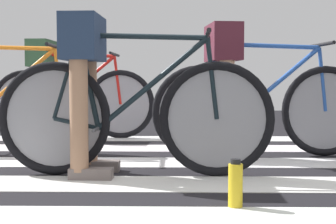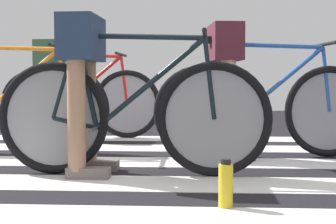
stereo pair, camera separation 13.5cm
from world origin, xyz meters
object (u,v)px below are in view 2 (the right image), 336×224
at_px(bicycle_2_of_4, 265,108).
at_px(cyclist_4_of_4, 50,75).
at_px(bicycle_3_of_4, 6,106).
at_px(cyclist_1_of_4, 83,73).
at_px(bicycle_1_of_4, 132,114).
at_px(water_bottle, 226,185).
at_px(bicycle_4_of_4, 79,101).
at_px(cyclist_2_of_4, 225,72).

distance_m(bicycle_2_of_4, cyclist_4_of_4, 2.47).
relative_size(bicycle_3_of_4, cyclist_4_of_4, 1.69).
relative_size(cyclist_1_of_4, bicycle_3_of_4, 0.58).
relative_size(bicycle_1_of_4, bicycle_2_of_4, 1.00).
bearing_deg(water_bottle, bicycle_1_of_4, 124.84).
relative_size(bicycle_1_of_4, bicycle_4_of_4, 1.00).
distance_m(cyclist_2_of_4, bicycle_4_of_4, 2.00).
relative_size(bicycle_2_of_4, water_bottle, 7.55).
xyz_separation_m(cyclist_1_of_4, cyclist_4_of_4, (-0.84, 2.08, 0.02)).
distance_m(cyclist_2_of_4, bicycle_3_of_4, 1.84).
bearing_deg(bicycle_1_of_4, cyclist_2_of_4, 51.55).
xyz_separation_m(cyclist_1_of_4, bicycle_3_of_4, (-0.87, 0.93, -0.26)).
bearing_deg(bicycle_4_of_4, cyclist_1_of_4, -73.50).
bearing_deg(cyclist_1_of_4, cyclist_4_of_4, 113.57).
xyz_separation_m(cyclist_1_of_4, bicycle_2_of_4, (1.24, 0.77, -0.26)).
height_order(cyclist_1_of_4, bicycle_3_of_4, cyclist_1_of_4).
bearing_deg(cyclist_1_of_4, bicycle_3_of_4, 134.77).
height_order(cyclist_1_of_4, water_bottle, cyclist_1_of_4).
relative_size(bicycle_2_of_4, bicycle_4_of_4, 1.00).
bearing_deg(cyclist_1_of_4, cyclist_2_of_4, 39.74).
relative_size(cyclist_4_of_4, water_bottle, 4.48).
xyz_separation_m(bicycle_1_of_4, cyclist_4_of_4, (-1.15, 2.09, 0.28)).
xyz_separation_m(bicycle_1_of_4, bicycle_2_of_4, (0.93, 0.78, 0.00)).
relative_size(bicycle_3_of_4, water_bottle, 7.58).
distance_m(bicycle_1_of_4, water_bottle, 0.99).
distance_m(cyclist_1_of_4, bicycle_4_of_4, 2.15).
height_order(cyclist_2_of_4, bicycle_4_of_4, cyclist_2_of_4).
relative_size(bicycle_4_of_4, water_bottle, 7.58).
height_order(bicycle_2_of_4, water_bottle, bicycle_2_of_4).
distance_m(bicycle_2_of_4, bicycle_4_of_4, 2.19).
bearing_deg(bicycle_1_of_4, bicycle_3_of_4, 143.17).
bearing_deg(bicycle_3_of_4, cyclist_4_of_4, 87.90).
height_order(bicycle_1_of_4, bicycle_2_of_4, same).
height_order(bicycle_3_of_4, bicycle_4_of_4, same).
height_order(bicycle_4_of_4, cyclist_4_of_4, cyclist_4_of_4).
bearing_deg(bicycle_4_of_4, bicycle_1_of_4, -65.84).
bearing_deg(bicycle_2_of_4, cyclist_1_of_4, -155.58).
bearing_deg(cyclist_1_of_4, bicycle_2_of_4, 33.54).
height_order(bicycle_2_of_4, cyclist_4_of_4, cyclist_4_of_4).
xyz_separation_m(cyclist_1_of_4, water_bottle, (0.85, -0.79, -0.54)).
bearing_deg(bicycle_1_of_4, cyclist_4_of_4, 120.43).
distance_m(cyclist_1_of_4, bicycle_3_of_4, 1.30).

